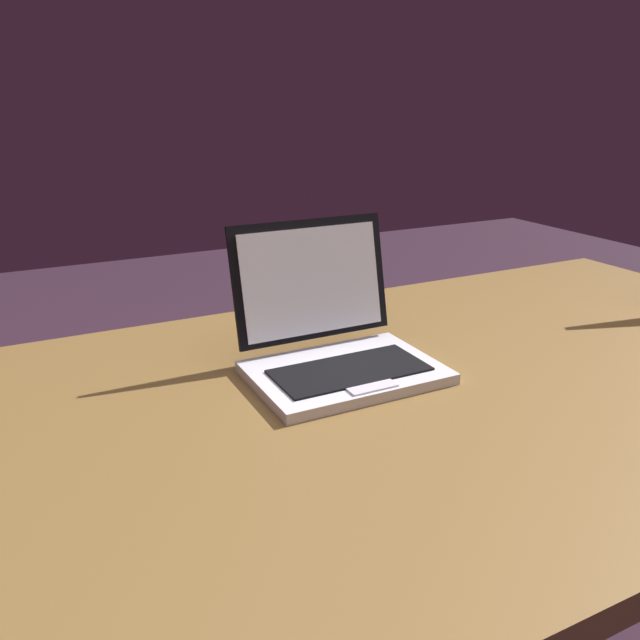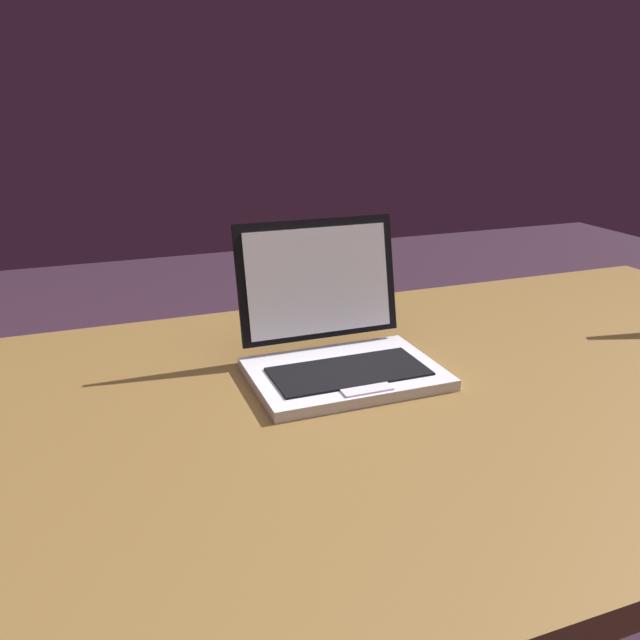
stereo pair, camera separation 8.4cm
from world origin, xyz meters
TOP-DOWN VIEW (x-y plane):
  - desk at (0.00, 0.00)m, footprint 1.58×0.79m
  - laptop_front at (-0.04, 0.09)m, footprint 0.25×0.22m

SIDE VIEW (x-z plane):
  - desk at x=0.00m, z-range 0.31..1.07m
  - laptop_front at x=-0.04m, z-range 0.70..0.90m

